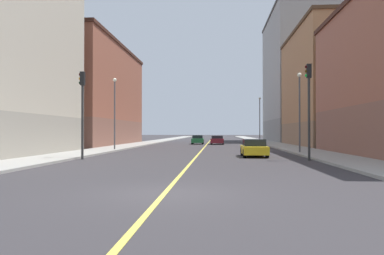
% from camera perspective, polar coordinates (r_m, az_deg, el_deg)
% --- Properties ---
extents(ground_plane, '(400.00, 400.00, 0.00)m').
position_cam_1_polar(ground_plane, '(11.48, -4.20, -10.00)').
color(ground_plane, '#343134').
rests_on(ground_plane, ground).
extents(sidewalk_left, '(3.62, 168.00, 0.15)m').
position_cam_1_polar(sidewalk_left, '(60.78, 11.59, -2.31)').
color(sidewalk_left, '#9E9B93').
rests_on(sidewalk_left, ground).
extents(sidewalk_right, '(3.62, 168.00, 0.15)m').
position_cam_1_polar(sidewalk_right, '(61.29, -6.66, -2.30)').
color(sidewalk_right, '#9E9B93').
rests_on(sidewalk_right, ground).
extents(lane_center_stripe, '(0.16, 154.00, 0.01)m').
position_cam_1_polar(lane_center_stripe, '(60.27, 2.43, -2.40)').
color(lane_center_stripe, '#E5D14C').
rests_on(lane_center_stripe, ground).
extents(building_left_mid, '(10.12, 19.59, 15.01)m').
position_cam_1_polar(building_left_mid, '(51.65, 20.67, 5.69)').
color(building_left_mid, '#8F6B4F').
rests_on(building_left_mid, ground).
extents(building_left_far, '(10.12, 23.50, 23.97)m').
position_cam_1_polar(building_left_far, '(73.74, 15.61, 7.28)').
color(building_left_far, gray).
rests_on(building_left_far, ground).
extents(building_right_midblock, '(10.12, 25.74, 13.84)m').
position_cam_1_polar(building_right_midblock, '(54.36, -15.45, 4.73)').
color(building_right_midblock, brown).
rests_on(building_right_midblock, ground).
extents(traffic_light_left_near, '(0.40, 0.32, 6.23)m').
position_cam_1_polar(traffic_light_left_near, '(25.30, 17.35, 4.27)').
color(traffic_light_left_near, '#2D2D2D').
rests_on(traffic_light_left_near, ground).
extents(traffic_light_right_near, '(0.40, 0.32, 5.89)m').
position_cam_1_polar(traffic_light_right_near, '(26.23, -16.37, 3.66)').
color(traffic_light_right_near, '#2D2D2D').
rests_on(traffic_light_right_near, ground).
extents(street_lamp_left_near, '(0.36, 0.36, 6.67)m').
position_cam_1_polar(street_lamp_left_near, '(32.77, 16.06, 3.52)').
color(street_lamp_left_near, '#4C4C51').
rests_on(street_lamp_left_near, ground).
extents(street_lamp_right_near, '(0.36, 0.36, 6.96)m').
position_cam_1_polar(street_lamp_right_near, '(37.41, -11.69, 3.23)').
color(street_lamp_right_near, '#4C4C51').
rests_on(street_lamp_right_near, ground).
extents(street_lamp_left_far, '(0.36, 0.36, 7.34)m').
position_cam_1_polar(street_lamp_left_far, '(62.29, 10.28, 1.88)').
color(street_lamp_left_far, '#4C4C51').
rests_on(street_lamp_left_far, ground).
extents(car_yellow, '(1.83, 4.08, 1.31)m').
position_cam_1_polar(car_yellow, '(28.31, 9.42, -3.09)').
color(car_yellow, gold).
rests_on(car_yellow, ground).
extents(car_green, '(1.79, 3.97, 1.34)m').
position_cam_1_polar(car_green, '(56.01, 0.87, -1.87)').
color(car_green, '#1E6B38').
rests_on(car_green, ground).
extents(car_maroon, '(1.98, 4.59, 1.29)m').
position_cam_1_polar(car_maroon, '(55.13, 3.88, -1.91)').
color(car_maroon, maroon).
rests_on(car_maroon, ground).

